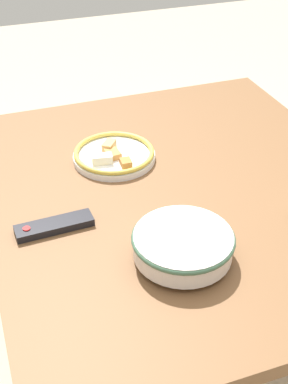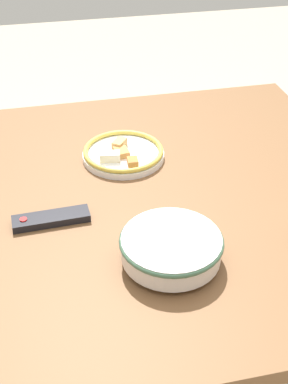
{
  "view_description": "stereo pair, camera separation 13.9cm",
  "coord_description": "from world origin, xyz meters",
  "views": [
    {
      "loc": [
        -1.11,
        0.51,
        1.61
      ],
      "look_at": [
        -0.04,
        0.12,
        0.8
      ],
      "focal_mm": 50.0,
      "sensor_mm": 36.0,
      "label": 1
    },
    {
      "loc": [
        -1.15,
        0.37,
        1.61
      ],
      "look_at": [
        -0.04,
        0.12,
        0.8
      ],
      "focal_mm": 50.0,
      "sensor_mm": 36.0,
      "label": 2
    }
  ],
  "objects": [
    {
      "name": "ground_plane",
      "position": [
        0.0,
        0.0,
        0.0
      ],
      "size": [
        8.0,
        8.0,
        0.0
      ],
      "primitive_type": "plane",
      "color": "#B7A88E"
    },
    {
      "name": "food_plate",
      "position": [
        0.2,
        0.14,
        0.79
      ],
      "size": [
        0.24,
        0.24,
        0.04
      ],
      "color": "white",
      "rests_on": "dining_table"
    },
    {
      "name": "dining_table",
      "position": [
        0.0,
        0.0,
        0.69
      ],
      "size": [
        1.21,
        1.07,
        0.77
      ],
      "color": "brown",
      "rests_on": "ground_plane"
    },
    {
      "name": "noodle_bowl",
      "position": [
        -0.27,
        0.11,
        0.81
      ],
      "size": [
        0.24,
        0.24,
        0.07
      ],
      "color": "silver",
      "rests_on": "dining_table"
    },
    {
      "name": "tv_remote",
      "position": [
        -0.07,
        0.37,
        0.78
      ],
      "size": [
        0.06,
        0.2,
        0.02
      ],
      "rotation": [
        0.0,
        0.0,
        0.04
      ],
      "color": "black",
      "rests_on": "dining_table"
    }
  ]
}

